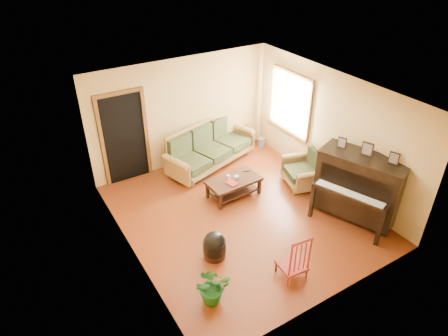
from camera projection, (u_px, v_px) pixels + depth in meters
floor at (241, 214)px, 8.14m from camera, size 5.00×5.00×0.00m
doorway at (125, 139)px, 8.76m from camera, size 1.08×0.16×2.05m
window at (291, 103)px, 9.27m from camera, size 0.12×1.36×1.46m
sofa at (211, 147)px, 9.53m from camera, size 2.53×1.62×1.00m
coffee_table at (234, 187)px, 8.60m from camera, size 1.17×0.68×0.42m
armchair at (303, 168)px, 8.82m from camera, size 1.05×1.08×0.88m
piano at (358, 188)px, 7.72m from camera, size 1.43×1.81×1.40m
footstool at (214, 248)px, 7.02m from camera, size 0.49×0.49×0.39m
red_chair at (293, 255)px, 6.51m from camera, size 0.47×0.51×0.91m
leaning_frame at (246, 135)px, 10.52m from camera, size 0.46×0.12×0.60m
ceramic_crock at (261, 142)px, 10.57m from camera, size 0.19×0.19×0.23m
potted_plant at (213, 286)px, 6.14m from camera, size 0.68×0.63×0.62m
book at (229, 185)px, 8.30m from camera, size 0.22×0.28×0.02m
candle at (228, 178)px, 8.43m from camera, size 0.09×0.09×0.12m
glass_jar at (237, 177)px, 8.51m from camera, size 0.11×0.11×0.06m
remote at (246, 171)px, 8.76m from camera, size 0.15×0.07×0.01m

